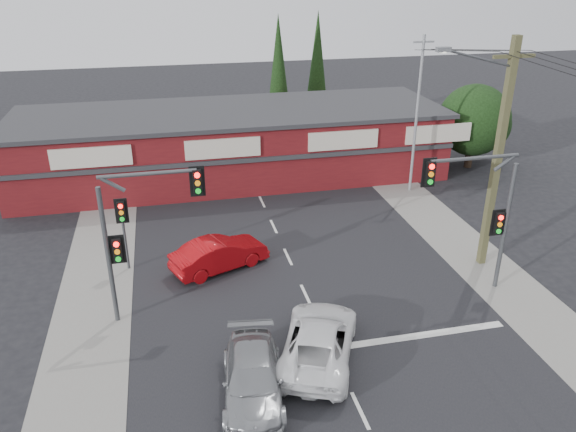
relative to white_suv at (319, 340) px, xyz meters
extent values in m
plane|color=black|center=(0.56, 1.84, -0.71)|extent=(120.00, 120.00, 0.00)
cube|color=black|center=(0.56, 6.84, -0.70)|extent=(14.00, 70.00, 0.01)
cube|color=gray|center=(-7.94, 6.84, -0.70)|extent=(3.00, 70.00, 0.02)
cube|color=gray|center=(9.06, 6.84, -0.70)|extent=(3.00, 70.00, 0.02)
cube|color=silver|center=(4.06, 0.34, -0.69)|extent=(6.50, 0.35, 0.01)
imported|color=white|center=(0.00, 0.00, 0.00)|extent=(4.14, 5.59, 1.41)
imported|color=#979A9C|center=(-2.53, -1.37, -0.04)|extent=(2.48, 4.81, 1.34)
imported|color=#A40A0E|center=(-2.63, 6.96, 0.01)|extent=(4.61, 3.07, 1.44)
cube|color=silver|center=(0.56, -2.76, -0.69)|extent=(0.12, 1.60, 0.01)
cube|color=silver|center=(0.56, 0.59, -0.69)|extent=(0.12, 1.60, 0.01)
cube|color=silver|center=(0.56, 3.94, -0.69)|extent=(0.12, 1.60, 0.01)
cube|color=silver|center=(0.56, 7.29, -0.69)|extent=(0.12, 1.60, 0.01)
cube|color=silver|center=(0.56, 10.64, -0.69)|extent=(0.12, 1.60, 0.01)
cube|color=silver|center=(0.56, 13.99, -0.69)|extent=(0.12, 1.60, 0.01)
cube|color=silver|center=(0.56, 17.34, -0.69)|extent=(0.12, 1.60, 0.01)
cube|color=#551115|center=(-0.44, 18.84, 1.29)|extent=(26.00, 8.00, 4.00)
cube|color=#2D2D30|center=(-0.44, 18.84, 3.39)|extent=(26.40, 8.40, 0.25)
cube|color=beige|center=(-8.44, 14.79, 2.39)|extent=(4.20, 0.12, 1.10)
cube|color=beige|center=(-1.44, 14.79, 2.39)|extent=(4.20, 0.12, 1.10)
cube|color=beige|center=(5.56, 14.79, 2.39)|extent=(4.20, 0.12, 1.10)
cube|color=beige|center=(11.56, 14.79, 2.39)|extent=(4.20, 0.12, 1.10)
cube|color=#2D2D30|center=(-0.44, 14.74, 1.59)|extent=(26.00, 0.15, 0.25)
cylinder|color=#2D2116|center=(15.06, 16.84, 0.19)|extent=(0.50, 0.50, 1.80)
sphere|color=black|center=(15.06, 16.84, 2.49)|extent=(4.60, 4.60, 4.60)
sphere|color=black|center=(16.56, 17.84, 1.79)|extent=(3.40, 3.40, 3.40)
sphere|color=black|center=(13.76, 18.24, 1.59)|extent=(2.80, 2.80, 2.80)
cylinder|color=#2D2116|center=(4.06, 25.84, 0.29)|extent=(0.24, 0.24, 2.00)
cone|color=black|center=(4.06, 25.84, 4.79)|extent=(1.80, 1.80, 7.50)
cylinder|color=#2D2116|center=(7.56, 27.84, 0.29)|extent=(0.24, 0.24, 2.00)
cone|color=black|center=(7.56, 27.84, 4.79)|extent=(1.80, 1.80, 7.50)
cylinder|color=#47494C|center=(-6.94, 3.84, 2.04)|extent=(0.18, 0.18, 5.50)
cylinder|color=#47494C|center=(-5.24, 3.84, 5.14)|extent=(3.40, 0.14, 0.14)
cylinder|color=#47494C|center=(-6.43, 3.84, 4.84)|extent=(0.82, 0.14, 0.63)
cube|color=black|center=(-3.54, 3.84, 4.69)|extent=(0.32, 0.22, 0.95)
cube|color=black|center=(-3.54, 3.91, 4.69)|extent=(0.55, 0.04, 1.15)
cylinder|color=#FF0C07|center=(-3.54, 3.71, 4.99)|extent=(0.20, 0.06, 0.20)
cylinder|color=orange|center=(-3.54, 3.71, 4.69)|extent=(0.20, 0.06, 0.20)
cylinder|color=#0CE526|center=(-3.54, 3.71, 4.39)|extent=(0.20, 0.06, 0.20)
cube|color=black|center=(-6.59, 3.84, 2.29)|extent=(0.32, 0.22, 0.95)
cube|color=black|center=(-6.59, 3.91, 2.29)|extent=(0.55, 0.04, 1.15)
cylinder|color=#FF0C07|center=(-6.59, 3.71, 2.59)|extent=(0.20, 0.06, 0.20)
cylinder|color=orange|center=(-6.59, 3.71, 2.29)|extent=(0.20, 0.06, 0.20)
cylinder|color=#0CE526|center=(-6.59, 3.71, 1.99)|extent=(0.20, 0.06, 0.20)
cylinder|color=#47494C|center=(8.56, 2.84, 2.04)|extent=(0.18, 0.18, 5.50)
cylinder|color=#47494C|center=(6.76, 2.84, 5.14)|extent=(3.60, 0.14, 0.14)
cylinder|color=#47494C|center=(8.02, 2.84, 4.84)|extent=(0.82, 0.14, 0.63)
cube|color=black|center=(4.96, 2.84, 4.69)|extent=(0.32, 0.22, 0.95)
cube|color=black|center=(4.96, 2.91, 4.69)|extent=(0.55, 0.04, 1.15)
cylinder|color=#FF0C07|center=(4.96, 2.71, 4.99)|extent=(0.20, 0.06, 0.20)
cylinder|color=orange|center=(4.96, 2.71, 4.69)|extent=(0.20, 0.06, 0.20)
cylinder|color=#0CE526|center=(4.96, 2.71, 4.39)|extent=(0.20, 0.06, 0.20)
cube|color=black|center=(8.21, 2.84, 2.29)|extent=(0.32, 0.22, 0.95)
cube|color=black|center=(8.21, 2.91, 2.29)|extent=(0.55, 0.04, 1.15)
cylinder|color=#FF0C07|center=(8.21, 2.71, 2.59)|extent=(0.20, 0.06, 0.20)
cylinder|color=orange|center=(8.21, 2.71, 2.29)|extent=(0.20, 0.06, 0.20)
cylinder|color=#0CE526|center=(8.21, 2.71, 1.99)|extent=(0.20, 0.06, 0.20)
cylinder|color=#47494C|center=(-6.64, 7.84, 0.79)|extent=(0.12, 0.12, 3.00)
cube|color=black|center=(-6.64, 7.84, 2.09)|extent=(0.32, 0.22, 0.95)
cube|color=black|center=(-6.64, 7.91, 2.09)|extent=(0.55, 0.04, 1.15)
cylinder|color=#FF0C07|center=(-6.64, 7.71, 2.39)|extent=(0.20, 0.06, 0.20)
cylinder|color=orange|center=(-6.64, 7.71, 2.09)|extent=(0.20, 0.06, 0.20)
cylinder|color=#0CE526|center=(-6.64, 7.71, 1.79)|extent=(0.20, 0.06, 0.20)
cube|color=brown|center=(9.06, 4.84, 4.29)|extent=(0.30, 0.30, 10.00)
cube|color=brown|center=(9.06, 4.84, 8.49)|extent=(1.80, 0.14, 0.14)
cylinder|color=#47494C|center=(7.46, 4.69, 8.49)|extent=(3.23, 0.39, 0.89)
cube|color=slate|center=(5.86, 4.54, 8.89)|extent=(0.55, 0.25, 0.18)
cylinder|color=silver|center=(5.86, 4.54, 8.79)|extent=(0.28, 0.28, 0.05)
cylinder|color=gray|center=(9.56, 13.84, 3.79)|extent=(0.16, 0.16, 9.00)
cube|color=gray|center=(9.56, 13.84, 7.89)|extent=(1.20, 0.10, 0.10)
cylinder|color=black|center=(8.72, 9.34, 8.09)|extent=(0.73, 9.01, 1.22)
cylinder|color=black|center=(9.31, 9.34, 8.09)|extent=(0.52, 9.00, 1.22)
cylinder|color=black|center=(9.91, 9.34, 8.09)|extent=(0.31, 9.00, 1.22)
camera|label=1|loc=(-4.52, -15.13, 11.92)|focal=35.00mm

